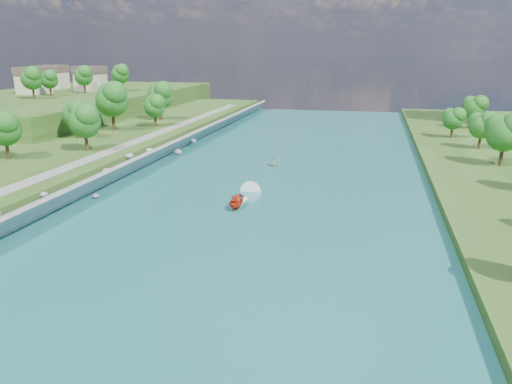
# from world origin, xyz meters

# --- Properties ---
(ground) EXTENTS (260.00, 260.00, 0.00)m
(ground) POSITION_xyz_m (0.00, 0.00, 0.00)
(ground) COLOR #2D5119
(ground) RESTS_ON ground
(river_water) EXTENTS (55.00, 240.00, 0.10)m
(river_water) POSITION_xyz_m (0.00, 20.00, 0.05)
(river_water) COLOR #1A645F
(river_water) RESTS_ON ground
(ridge_west) EXTENTS (60.00, 120.00, 9.00)m
(ridge_west) POSITION_xyz_m (-82.50, 95.00, 4.50)
(ridge_west) COLOR #2D5119
(ridge_west) RESTS_ON ground
(riprap_bank) EXTENTS (4.15, 236.00, 4.06)m
(riprap_bank) POSITION_xyz_m (-25.85, 19.39, 1.81)
(riprap_bank) COLOR slate
(riprap_bank) RESTS_ON ground
(riverside_path) EXTENTS (3.00, 200.00, 0.10)m
(riverside_path) POSITION_xyz_m (-32.50, 20.00, 3.55)
(riverside_path) COLOR gray
(riverside_path) RESTS_ON berm_west
(ridge_houses) EXTENTS (29.50, 29.50, 8.40)m
(ridge_houses) POSITION_xyz_m (-88.67, 100.00, 13.31)
(ridge_houses) COLOR beige
(ridge_houses) RESTS_ON ridge_west
(trees_east) EXTENTS (16.79, 139.19, 11.69)m
(trees_east) POSITION_xyz_m (40.57, 43.64, 6.37)
(trees_east) COLOR #165419
(trees_east) RESTS_ON berm_east
(trees_ridge) EXTENTS (18.37, 37.93, 10.79)m
(trees_ridge) POSITION_xyz_m (-74.82, 88.13, 14.21)
(trees_ridge) COLOR #165419
(trees_ridge) RESTS_ON ridge_west
(motorboat) EXTENTS (3.60, 19.09, 1.97)m
(motorboat) POSITION_xyz_m (-1.66, 13.55, 0.88)
(motorboat) COLOR red
(motorboat) RESTS_ON river_water
(raft) EXTENTS (3.65, 3.49, 1.59)m
(raft) POSITION_xyz_m (-1.81, 40.94, 0.46)
(raft) COLOR #94979C
(raft) RESTS_ON river_water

